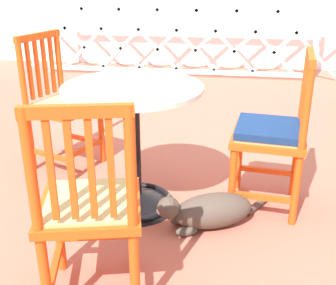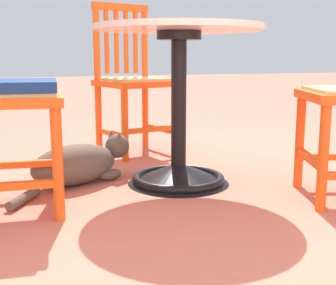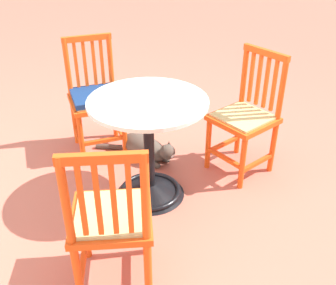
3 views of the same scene
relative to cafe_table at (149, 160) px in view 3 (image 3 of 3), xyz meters
The scene contains 6 objects.
ground_plane 0.29m from the cafe_table, 78.07° to the left, with size 24.00×24.00×0.00m, color #BC604C.
cafe_table is the anchor object (origin of this frame).
orange_chair_at_corner 0.78m from the cafe_table, 90.85° to the right, with size 0.48×0.48×0.91m.
orange_chair_by_planter 0.79m from the cafe_table, ahead, with size 0.44×0.44×0.91m.
orange_chair_near_fence 0.79m from the cafe_table, 142.03° to the left, with size 0.52×0.52×0.91m.
tabby_cat 0.49m from the cafe_table, 21.35° to the right, with size 0.62×0.49×0.23m.
Camera 3 is at (-2.08, 0.83, 1.77)m, focal length 42.72 mm.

